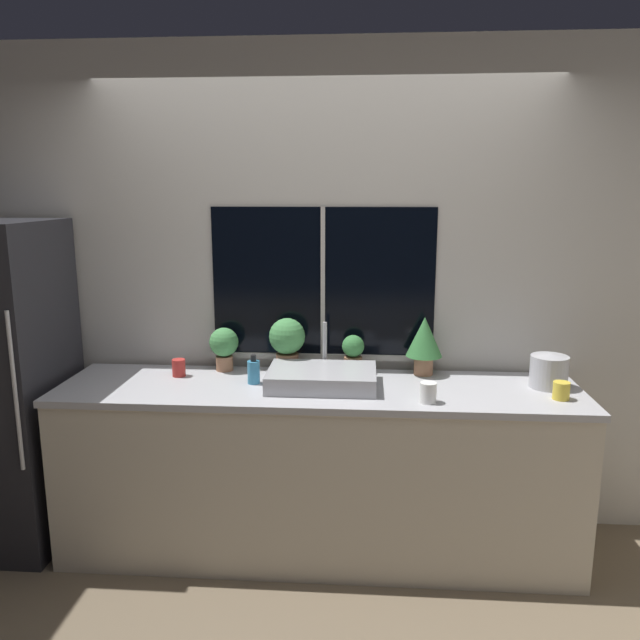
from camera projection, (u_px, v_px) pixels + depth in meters
ground_plane at (313, 584)px, 3.09m from camera, size 14.00×14.00×0.00m
wall_back at (323, 292)px, 3.51m from camera, size 8.00×0.09×2.70m
wall_left at (5, 271)px, 4.44m from camera, size 0.06×7.00×2.70m
counter at (318, 469)px, 3.31m from camera, size 2.69×0.67×0.92m
sink at (322, 377)px, 3.21m from camera, size 0.55×0.44×0.29m
potted_plant_far_left at (224, 345)px, 3.47m from camera, size 0.16×0.16×0.24m
potted_plant_center_left at (287, 341)px, 3.44m from camera, size 0.20×0.20×0.30m
potted_plant_center_right at (353, 353)px, 3.43m from camera, size 0.12×0.12×0.21m
potted_plant_far_right at (424, 340)px, 3.38m from camera, size 0.20×0.20×0.32m
soap_bottle at (254, 372)px, 3.25m from camera, size 0.06×0.06×0.15m
mug_white at (428, 393)px, 2.96m from camera, size 0.08×0.08×0.10m
mug_red at (179, 368)px, 3.38m from camera, size 0.07×0.07×0.09m
mug_yellow at (561, 391)px, 3.01m from camera, size 0.08×0.08×0.09m
kettle at (549, 370)px, 3.18m from camera, size 0.19×0.19×0.18m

